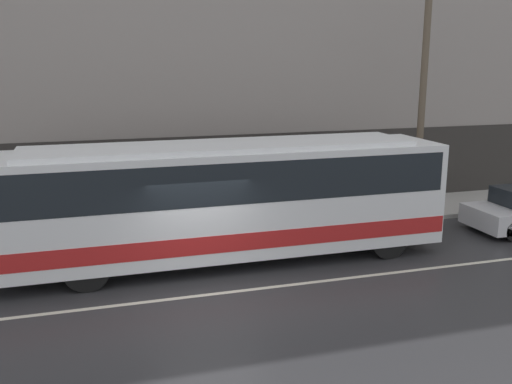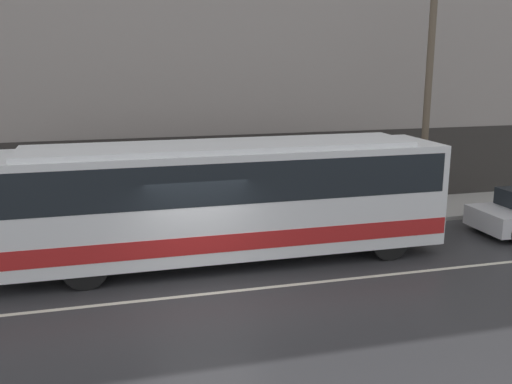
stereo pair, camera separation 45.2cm
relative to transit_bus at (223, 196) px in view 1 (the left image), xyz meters
The scene contains 7 objects.
ground_plane 2.96m from the transit_bus, 112.59° to the right, with size 60.00×60.00×0.00m, color #2D2D30.
sidewalk 3.84m from the transit_bus, 105.23° to the left, with size 60.00×2.91×0.14m.
building_facade 6.50m from the transit_bus, 100.39° to the left, with size 60.00×0.35×12.39m.
lane_stripe 2.95m from the transit_bus, 112.59° to the right, with size 54.00×0.14×0.01m.
transit_bus is the anchor object (origin of this frame).
utility_pole_near 7.94m from the transit_bus, 17.16° to the left, with size 0.23×0.23×7.49m.
pedestrian_waiting 4.36m from the transit_bus, 64.70° to the left, with size 0.36×0.36×1.73m.
Camera 1 is at (-2.52, -12.19, 5.36)m, focal length 40.00 mm.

